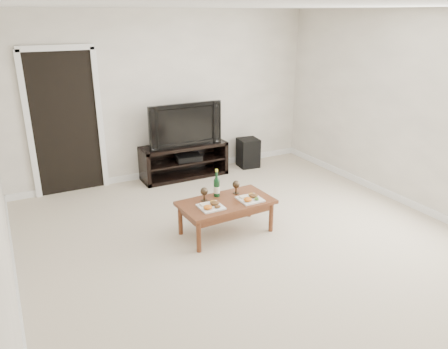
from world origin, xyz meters
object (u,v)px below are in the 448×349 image
media_console (184,161)px  television (183,124)px  coffee_table (226,217)px  subwoofer (248,153)px

media_console → television: size_ratio=1.17×
television → coffee_table: size_ratio=1.07×
media_console → subwoofer: 1.19m
subwoofer → television: bearing=-175.6°
media_console → coffee_table: size_ratio=1.26×
television → coffee_table: (-0.30, -2.03, -0.68)m
media_console → subwoofer: (1.19, -0.04, -0.03)m
media_console → coffee_table: 2.05m
media_console → coffee_table: (-0.30, -2.03, -0.07)m
television → coffee_table: bearing=-98.1°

